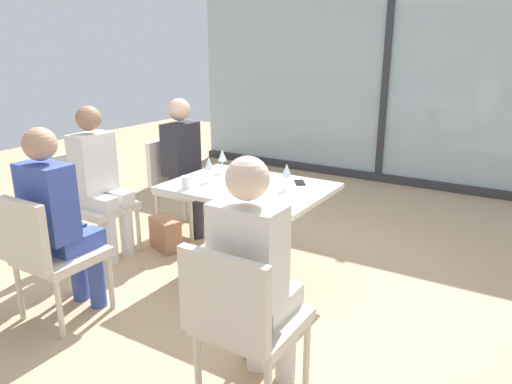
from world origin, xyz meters
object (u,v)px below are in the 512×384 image
at_px(wine_glass_4, 246,168).
at_px(wine_glass_5, 256,164).
at_px(dining_table_main, 249,211).
at_px(chair_side_end, 93,197).
at_px(chair_far_left, 178,180).
at_px(person_front_right, 255,269).
at_px(wine_glass_6, 209,164).
at_px(handbag_1, 165,234).
at_px(coffee_cup, 187,182).
at_px(chair_front_left, 47,250).
at_px(person_side_end, 99,175).
at_px(wine_glass_3, 238,171).
at_px(person_far_left, 187,160).
at_px(wine_glass_0, 287,171).
at_px(chair_front_right, 243,317).
at_px(cell_phone_on_table, 300,183).
at_px(person_front_left, 58,214).
at_px(wine_glass_1, 222,156).

xyz_separation_m(wine_glass_4, wine_glass_5, (-0.01, 0.15, 0.00)).
bearing_deg(dining_table_main, chair_side_end, -166.87).
xyz_separation_m(chair_far_left, person_front_right, (1.82, -1.57, 0.20)).
height_order(dining_table_main, wine_glass_5, wine_glass_5).
xyz_separation_m(wine_glass_6, handbag_1, (-0.58, 0.10, -0.72)).
relative_size(wine_glass_6, coffee_cup, 2.06).
bearing_deg(chair_far_left, chair_front_left, -77.79).
xyz_separation_m(person_side_end, wine_glass_5, (1.22, 0.45, 0.16)).
height_order(person_front_right, wine_glass_6, person_front_right).
bearing_deg(wine_glass_3, coffee_cup, -150.27).
height_order(person_far_left, wine_glass_3, person_far_left).
distance_m(chair_front_left, wine_glass_0, 1.66).
distance_m(chair_front_right, cell_phone_on_table, 1.53).
bearing_deg(chair_far_left, person_side_end, -101.10).
bearing_deg(wine_glass_0, person_front_left, -130.96).
xyz_separation_m(chair_front_right, person_side_end, (-1.97, 0.89, 0.20)).
xyz_separation_m(chair_front_left, wine_glass_0, (1.01, 1.27, 0.37)).
relative_size(wine_glass_1, cell_phone_on_table, 1.28).
relative_size(person_front_right, wine_glass_6, 6.81).
distance_m(chair_far_left, person_front_right, 2.41).
xyz_separation_m(dining_table_main, chair_front_left, (-0.73, -1.21, -0.03)).
relative_size(wine_glass_0, wine_glass_5, 1.00).
distance_m(person_front_left, wine_glass_5, 1.42).
bearing_deg(chair_front_right, person_front_right, 90.00).
xyz_separation_m(wine_glass_0, wine_glass_1, (-0.67, 0.16, 0.00)).
bearing_deg(wine_glass_1, chair_side_end, -150.99).
relative_size(person_front_left, wine_glass_3, 6.81).
bearing_deg(chair_far_left, wine_glass_5, -17.79).
xyz_separation_m(person_front_right, wine_glass_0, (-0.45, 1.16, 0.16)).
bearing_deg(person_front_right, dining_table_main, 123.55).
xyz_separation_m(chair_far_left, person_side_end, (-0.16, -0.79, 0.20)).
distance_m(person_far_left, cell_phone_on_table, 1.30).
bearing_deg(person_side_end, dining_table_main, 14.24).
bearing_deg(person_front_left, wine_glass_5, 60.14).
relative_size(wine_glass_3, handbag_1, 0.62).
xyz_separation_m(chair_side_end, handbag_1, (0.47, 0.35, -0.36)).
xyz_separation_m(dining_table_main, person_side_end, (-1.25, -0.32, 0.17)).
xyz_separation_m(person_front_right, wine_glass_1, (-1.12, 1.31, 0.16)).
bearing_deg(wine_glass_0, handbag_1, -178.66).
bearing_deg(chair_front_right, handbag_1, 142.50).
distance_m(person_far_left, wine_glass_6, 0.88).
height_order(person_front_right, person_far_left, same).
bearing_deg(person_front_left, wine_glass_1, 75.69).
height_order(person_side_end, handbag_1, person_side_end).
distance_m(chair_side_end, wine_glass_0, 1.72).
bearing_deg(chair_front_left, chair_front_right, 0.00).
relative_size(person_side_end, wine_glass_1, 6.81).
distance_m(person_far_left, handbag_1, 0.72).
bearing_deg(chair_front_left, cell_phone_on_table, 54.81).
distance_m(dining_table_main, wine_glass_0, 0.44).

